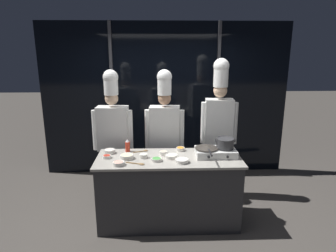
{
  "coord_description": "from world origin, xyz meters",
  "views": [
    {
      "loc": [
        -0.14,
        -3.58,
        2.27
      ],
      "look_at": [
        0.0,
        0.25,
        1.26
      ],
      "focal_mm": 32.0,
      "sensor_mm": 36.0,
      "label": 1
    }
  ],
  "objects_px": {
    "prep_bowl_shrimp": "(119,163)",
    "prep_bowl_noodles": "(127,156)",
    "prep_bowl_garlic": "(172,156)",
    "serving_spoon_slotted": "(143,151)",
    "portable_stove": "(216,152)",
    "prep_bowl_carrots": "(180,149)",
    "serving_spoon_solid": "(139,164)",
    "chef_line": "(219,118)",
    "prep_bowl_scallions": "(156,159)",
    "chef_head": "(113,128)",
    "frying_pan": "(207,147)",
    "prep_bowl_onion": "(110,151)",
    "stock_pot": "(225,143)",
    "squeeze_bottle_chili": "(128,146)",
    "prep_bowl_bean_sprouts": "(143,156)",
    "prep_bowl_chicken": "(164,153)",
    "prep_bowl_chili_flakes": "(107,156)",
    "prep_bowl_rice": "(182,160)",
    "chef_sous": "(165,127)"
  },
  "relations": [
    {
      "from": "prep_bowl_scallions",
      "to": "prep_bowl_chicken",
      "type": "distance_m",
      "value": 0.23
    },
    {
      "from": "frying_pan",
      "to": "prep_bowl_chicken",
      "type": "xyz_separation_m",
      "value": [
        -0.55,
        0.06,
        -0.1
      ]
    },
    {
      "from": "prep_bowl_shrimp",
      "to": "prep_bowl_chicken",
      "type": "xyz_separation_m",
      "value": [
        0.54,
        0.33,
        0.0
      ]
    },
    {
      "from": "prep_bowl_rice",
      "to": "serving_spoon_slotted",
      "type": "distance_m",
      "value": 0.64
    },
    {
      "from": "serving_spoon_slotted",
      "to": "chef_line",
      "type": "relative_size",
      "value": 0.1
    },
    {
      "from": "stock_pot",
      "to": "prep_bowl_carrots",
      "type": "height_order",
      "value": "stock_pot"
    },
    {
      "from": "frying_pan",
      "to": "chef_head",
      "type": "xyz_separation_m",
      "value": [
        -1.28,
        0.62,
        0.09
      ]
    },
    {
      "from": "prep_bowl_scallions",
      "to": "prep_bowl_onion",
      "type": "relative_size",
      "value": 0.91
    },
    {
      "from": "serving_spoon_solid",
      "to": "chef_head",
      "type": "xyz_separation_m",
      "value": [
        -0.42,
        0.87,
        0.21
      ]
    },
    {
      "from": "prep_bowl_chicken",
      "to": "chef_line",
      "type": "bearing_deg",
      "value": 37.17
    },
    {
      "from": "squeeze_bottle_chili",
      "to": "prep_bowl_chicken",
      "type": "bearing_deg",
      "value": -17.01
    },
    {
      "from": "chef_line",
      "to": "serving_spoon_slotted",
      "type": "bearing_deg",
      "value": 29.05
    },
    {
      "from": "prep_bowl_onion",
      "to": "chef_head",
      "type": "height_order",
      "value": "chef_head"
    },
    {
      "from": "prep_bowl_carrots",
      "to": "prep_bowl_rice",
      "type": "height_order",
      "value": "prep_bowl_rice"
    },
    {
      "from": "prep_bowl_onion",
      "to": "serving_spoon_slotted",
      "type": "distance_m",
      "value": 0.45
    },
    {
      "from": "prep_bowl_scallions",
      "to": "prep_bowl_chili_flakes",
      "type": "distance_m",
      "value": 0.64
    },
    {
      "from": "chef_head",
      "to": "prep_bowl_bean_sprouts",
      "type": "bearing_deg",
      "value": 128.76
    },
    {
      "from": "prep_bowl_noodles",
      "to": "portable_stove",
      "type": "bearing_deg",
      "value": 3.09
    },
    {
      "from": "frying_pan",
      "to": "prep_bowl_scallions",
      "type": "bearing_deg",
      "value": -166.86
    },
    {
      "from": "prep_bowl_noodles",
      "to": "chef_head",
      "type": "bearing_deg",
      "value": 110.89
    },
    {
      "from": "portable_stove",
      "to": "prep_bowl_carrots",
      "type": "xyz_separation_m",
      "value": [
        -0.44,
        0.22,
        -0.02
      ]
    },
    {
      "from": "prep_bowl_carrots",
      "to": "chef_line",
      "type": "distance_m",
      "value": 0.84
    },
    {
      "from": "chef_head",
      "to": "frying_pan",
      "type": "bearing_deg",
      "value": 157.23
    },
    {
      "from": "frying_pan",
      "to": "serving_spoon_solid",
      "type": "xyz_separation_m",
      "value": [
        -0.86,
        -0.25,
        -0.12
      ]
    },
    {
      "from": "prep_bowl_noodles",
      "to": "serving_spoon_solid",
      "type": "relative_size",
      "value": 0.72
    },
    {
      "from": "stock_pot",
      "to": "prep_bowl_chili_flakes",
      "type": "distance_m",
      "value": 1.52
    },
    {
      "from": "squeeze_bottle_chili",
      "to": "prep_bowl_shrimp",
      "type": "bearing_deg",
      "value": -97.63
    },
    {
      "from": "chef_line",
      "to": "prep_bowl_garlic",
      "type": "bearing_deg",
      "value": 50.61
    },
    {
      "from": "serving_spoon_solid",
      "to": "chef_line",
      "type": "xyz_separation_m",
      "value": [
        1.15,
        0.95,
        0.33
      ]
    },
    {
      "from": "serving_spoon_solid",
      "to": "prep_bowl_garlic",
      "type": "bearing_deg",
      "value": 25.56
    },
    {
      "from": "stock_pot",
      "to": "squeeze_bottle_chili",
      "type": "bearing_deg",
      "value": 170.97
    },
    {
      "from": "prep_bowl_noodles",
      "to": "serving_spoon_slotted",
      "type": "height_order",
      "value": "prep_bowl_noodles"
    },
    {
      "from": "prep_bowl_bean_sprouts",
      "to": "prep_bowl_noodles",
      "type": "bearing_deg",
      "value": -173.82
    },
    {
      "from": "squeeze_bottle_chili",
      "to": "prep_bowl_shrimp",
      "type": "xyz_separation_m",
      "value": [
        -0.06,
        -0.48,
        -0.06
      ]
    },
    {
      "from": "prep_bowl_garlic",
      "to": "serving_spoon_slotted",
      "type": "height_order",
      "value": "prep_bowl_garlic"
    },
    {
      "from": "prep_bowl_chicken",
      "to": "prep_bowl_garlic",
      "type": "bearing_deg",
      "value": -50.45
    },
    {
      "from": "prep_bowl_scallions",
      "to": "chef_line",
      "type": "bearing_deg",
      "value": 42.23
    },
    {
      "from": "prep_bowl_carrots",
      "to": "prep_bowl_scallions",
      "type": "bearing_deg",
      "value": -131.17
    },
    {
      "from": "portable_stove",
      "to": "prep_bowl_onion",
      "type": "distance_m",
      "value": 1.39
    },
    {
      "from": "portable_stove",
      "to": "prep_bowl_shrimp",
      "type": "height_order",
      "value": "portable_stove"
    },
    {
      "from": "portable_stove",
      "to": "prep_bowl_carrots",
      "type": "distance_m",
      "value": 0.49
    },
    {
      "from": "prep_bowl_noodles",
      "to": "chef_line",
      "type": "relative_size",
      "value": 0.08
    },
    {
      "from": "prep_bowl_shrimp",
      "to": "prep_bowl_noodles",
      "type": "xyz_separation_m",
      "value": [
        0.07,
        0.22,
        0.0
      ]
    },
    {
      "from": "prep_bowl_chicken",
      "to": "squeeze_bottle_chili",
      "type": "bearing_deg",
      "value": 162.99
    },
    {
      "from": "chef_sous",
      "to": "prep_bowl_carrots",
      "type": "bearing_deg",
      "value": 120.36
    },
    {
      "from": "squeeze_bottle_chili",
      "to": "prep_bowl_noodles",
      "type": "distance_m",
      "value": 0.27
    },
    {
      "from": "prep_bowl_carrots",
      "to": "chef_head",
      "type": "bearing_deg",
      "value": 157.39
    },
    {
      "from": "serving_spoon_solid",
      "to": "chef_line",
      "type": "relative_size",
      "value": 0.11
    },
    {
      "from": "squeeze_bottle_chili",
      "to": "prep_bowl_shrimp",
      "type": "height_order",
      "value": "squeeze_bottle_chili"
    },
    {
      "from": "prep_bowl_shrimp",
      "to": "prep_bowl_noodles",
      "type": "distance_m",
      "value": 0.23
    }
  ]
}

